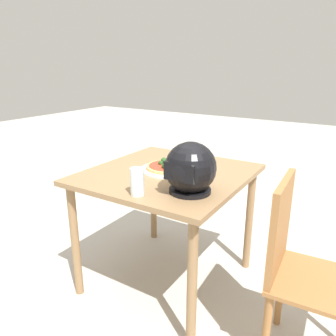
{
  "coord_description": "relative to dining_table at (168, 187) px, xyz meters",
  "views": [
    {
      "loc": [
        -1.0,
        1.59,
        1.38
      ],
      "look_at": [
        0.01,
        -0.02,
        0.78
      ],
      "focal_mm": 34.9,
      "sensor_mm": 36.0,
      "label": 1
    }
  ],
  "objects": [
    {
      "name": "motorcycle_helmet",
      "position": [
        -0.27,
        0.22,
        0.22
      ],
      "size": [
        0.26,
        0.26,
        0.26
      ],
      "color": "black",
      "rests_on": "dining_table"
    },
    {
      "name": "ground_plane",
      "position": [
        0.0,
        0.0,
        -0.66
      ],
      "size": [
        14.0,
        14.0,
        0.0
      ],
      "primitive_type": "plane",
      "color": "#B2ADA3"
    },
    {
      "name": "dining_table",
      "position": [
        0.0,
        0.0,
        0.0
      ],
      "size": [
        0.91,
        0.95,
        0.76
      ],
      "color": "olive",
      "rests_on": "ground"
    },
    {
      "name": "pizza_plate",
      "position": [
        0.02,
        -0.03,
        0.1
      ],
      "size": [
        0.34,
        0.34,
        0.01
      ],
      "primitive_type": "cylinder",
      "color": "white",
      "rests_on": "dining_table"
    },
    {
      "name": "drinking_glass",
      "position": [
        -0.07,
        0.39,
        0.17
      ],
      "size": [
        0.07,
        0.07,
        0.14
      ],
      "primitive_type": "cylinder",
      "color": "silver",
      "rests_on": "dining_table"
    },
    {
      "name": "pizza",
      "position": [
        0.01,
        -0.03,
        0.12
      ],
      "size": [
        0.27,
        0.27,
        0.06
      ],
      "color": "tan",
      "rests_on": "pizza_plate"
    },
    {
      "name": "chair_side",
      "position": [
        -0.82,
        0.18,
        -0.15
      ],
      "size": [
        0.42,
        0.42,
        0.9
      ],
      "color": "#996638",
      "rests_on": "ground"
    }
  ]
}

